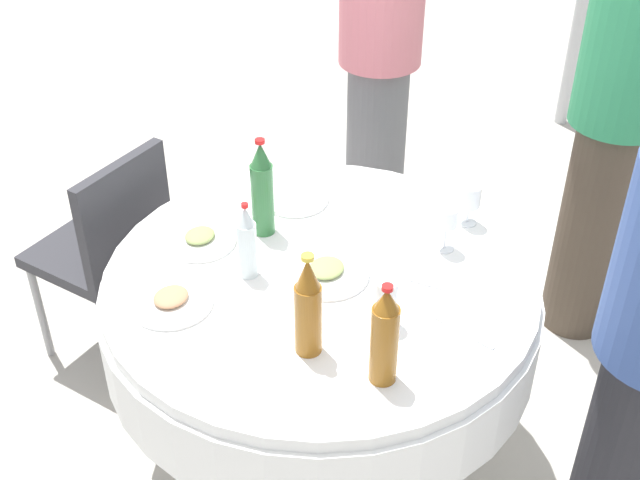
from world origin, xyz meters
name	(u,v)px	position (x,y,z in m)	size (l,w,h in m)	color
ground_plane	(320,444)	(0.00, 0.00, 0.00)	(10.00, 10.00, 0.00)	#B7B2A8
dining_table	(320,313)	(0.00, 0.00, 0.59)	(1.29, 1.29, 0.74)	white
bottle_green_west	(262,190)	(-0.13, -0.25, 0.89)	(0.07, 0.07, 0.32)	#2D6B38
bottle_amber_inner	(308,308)	(0.31, 0.10, 0.88)	(0.07, 0.07, 0.30)	#8C5619
bottle_clear_left	(247,243)	(0.08, -0.19, 0.85)	(0.06, 0.06, 0.24)	silver
bottle_amber_rear	(385,337)	(0.33, 0.31, 0.88)	(0.07, 0.07, 0.29)	#8C5619
wine_glass_rear	(387,293)	(0.13, 0.25, 0.84)	(0.06, 0.06, 0.14)	white
wine_glass_near	(447,219)	(-0.26, 0.30, 0.85)	(0.06, 0.06, 0.15)	white
wine_glass_right	(470,198)	(-0.42, 0.33, 0.83)	(0.07, 0.07, 0.14)	white
plate_mid	(327,271)	(0.00, 0.02, 0.75)	(0.25, 0.25, 0.04)	white
plate_east	(295,198)	(-0.33, -0.23, 0.75)	(0.22, 0.22, 0.02)	white
plate_front	(201,239)	(0.00, -0.40, 0.75)	(0.22, 0.22, 0.04)	white
plate_far	(171,301)	(0.29, -0.32, 0.75)	(0.23, 0.23, 0.04)	white
knife_inner	(465,333)	(0.09, 0.46, 0.74)	(0.18, 0.02, 0.01)	silver
spoon_left	(418,281)	(-0.07, 0.28, 0.74)	(0.18, 0.02, 0.01)	silver
person_west	(615,132)	(-1.00, 0.69, 0.86)	(0.34, 0.34, 1.63)	#4C3F33
person_left	(379,66)	(-1.28, -0.28, 0.82)	(0.34, 0.34, 1.58)	slate
chair_right	(110,243)	(-0.14, -0.86, 0.52)	(0.46, 0.46, 0.87)	#2D2D33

